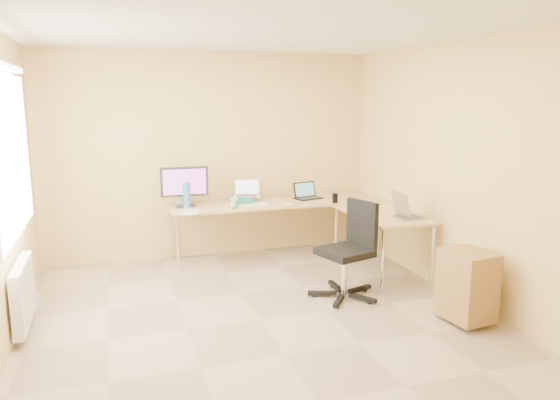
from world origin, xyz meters
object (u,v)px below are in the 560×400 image
object	(u,v)px
desk_main	(275,230)
laptop_black	(308,191)
mug	(234,201)
desk_fan	(184,194)
water_bottle	(187,195)
desk_return	(381,243)
cabinet	(467,285)
laptop_return	(410,207)
office_chair	(345,250)
monitor	(185,187)
keyboard	(248,204)
laptop_center	(247,188)

from	to	relation	value
desk_main	laptop_black	xyz separation A→B (m)	(0.48, 0.06, 0.47)
mug	desk_fan	size ratio (longest dim) A/B	0.42
mug	water_bottle	world-z (taller)	water_bottle
laptop_black	desk_fan	distance (m)	1.61
desk_return	mug	xyz separation A→B (m)	(-1.52, 0.94, 0.42)
water_bottle	cabinet	world-z (taller)	water_bottle
laptop_return	cabinet	world-z (taller)	laptop_return
office_chair	desk_return	bearing A→B (deg)	21.17
cabinet	monitor	bearing A→B (deg)	124.27
keyboard	laptop_return	distance (m)	1.95
keyboard	office_chair	size ratio (longest dim) A/B	0.46
laptop_return	office_chair	xyz separation A→B (m)	(-0.87, -0.22, -0.35)
desk_return	water_bottle	world-z (taller)	water_bottle
keyboard	desk_fan	world-z (taller)	desk_fan
laptop_black	mug	bearing A→B (deg)	170.02
desk_fan	desk_return	bearing A→B (deg)	-4.23
desk_return	desk_fan	xyz separation A→B (m)	(-2.10, 1.16, 0.49)
desk_return	office_chair	distance (m)	0.92
monitor	laptop_black	xyz separation A→B (m)	(1.60, 0.02, -0.14)
monitor	laptop_center	world-z (taller)	monitor
monitor	office_chair	world-z (taller)	monitor
desk_main	office_chair	size ratio (longest dim) A/B	2.64
desk_main	laptop_black	bearing A→B (deg)	7.12
laptop_center	laptop_return	world-z (taller)	laptop_center
water_bottle	laptop_black	bearing A→B (deg)	2.97
desk_main	monitor	distance (m)	1.28
laptop_return	office_chair	bearing A→B (deg)	99.51
desk_main	monitor	xyz separation A→B (m)	(-1.13, 0.04, 0.61)
desk_return	water_bottle	bearing A→B (deg)	154.94
desk_fan	office_chair	world-z (taller)	office_chair
desk_return	keyboard	world-z (taller)	keyboard
laptop_black	desk_fan	xyz separation A→B (m)	(-1.60, 0.10, 0.02)
desk_return	water_bottle	distance (m)	2.36
desk_return	laptop_center	world-z (taller)	laptop_center
desk_return	laptop_return	size ratio (longest dim) A/B	3.63
desk_main	cabinet	xyz separation A→B (m)	(1.04, -2.48, -0.01)
desk_main	monitor	bearing A→B (deg)	177.75
mug	monitor	bearing A→B (deg)	169.56
laptop_black	desk_fan	world-z (taller)	desk_fan
laptop_black	keyboard	size ratio (longest dim) A/B	0.74
desk_main	monitor	size ratio (longest dim) A/B	4.64
keyboard	laptop_center	bearing A→B (deg)	81.95
water_bottle	mug	bearing A→B (deg)	-4.03
laptop_black	cabinet	bearing A→B (deg)	-94.33
monitor	mug	size ratio (longest dim) A/B	5.24
desk_fan	laptop_black	bearing A→B (deg)	21.08
desk_return	laptop_black	xyz separation A→B (m)	(-0.50, 1.06, 0.47)
laptop_center	desk_main	bearing A→B (deg)	-11.17
laptop_return	cabinet	bearing A→B (deg)	171.18
desk_fan	laptop_center	bearing A→B (deg)	25.27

